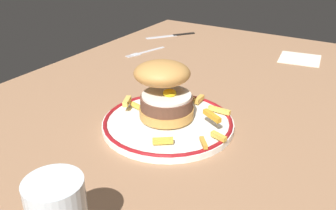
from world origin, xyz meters
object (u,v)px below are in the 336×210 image
Objects in this scene: fork at (145,52)px; burger at (164,89)px; knife at (175,35)px; spoon at (51,175)px; dinner_plate at (168,123)px; napkin at (300,58)px.

burger is at bearing -140.48° from fork.
burger is 0.96× the size of knife.
fork is (34.16, 28.18, -6.92)cm from burger.
burger is 1.37× the size of spoon.
fork is 1.32× the size of spoon.
dinner_plate is at bearing -139.84° from fork.
spoon is (-79.03, -24.28, 0.10)cm from knife.
burger is at bearing -151.49° from knife.
knife is 1.43× the size of spoon.
dinner_plate is 54.75cm from napkin.
dinner_plate is at bearing -125.04° from burger.
burger reaches higher than spoon.
fork and napkin have the same top height.
spoon is at bearing -158.80° from fork.
fork is at bearing -175.29° from knife.
fork is 20.97cm from knife.
dinner_plate reaches higher than spoon.
fork is at bearing 113.50° from napkin.
spoon is (-22.86, 7.21, -0.48)cm from dinner_plate.
dinner_plate is 6.56cm from burger.
napkin is at bearing -14.54° from burger.
knife is 1.38× the size of napkin.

